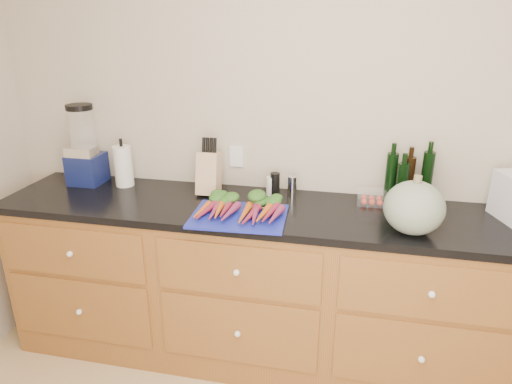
% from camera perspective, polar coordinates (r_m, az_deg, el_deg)
% --- Properties ---
extents(wall_back, '(4.10, 0.05, 2.60)m').
position_cam_1_polar(wall_back, '(2.57, 10.84, 7.63)').
color(wall_back, '#C1B4A0').
rests_on(wall_back, ground).
extents(cabinets, '(3.60, 0.64, 0.90)m').
position_cam_1_polar(cabinets, '(2.60, 9.32, -12.58)').
color(cabinets, brown).
rests_on(cabinets, ground).
extents(countertop, '(3.64, 0.62, 0.04)m').
position_cam_1_polar(countertop, '(2.38, 9.97, -3.03)').
color(countertop, black).
rests_on(countertop, cabinets).
extents(cutting_board, '(0.49, 0.38, 0.01)m').
position_cam_1_polar(cutting_board, '(2.28, -2.15, -3.05)').
color(cutting_board, '#16219A').
rests_on(cutting_board, countertop).
extents(carrots, '(0.41, 0.30, 0.06)m').
position_cam_1_polar(carrots, '(2.31, -1.92, -1.97)').
color(carrots, '#BF5416').
rests_on(carrots, cutting_board).
extents(squash, '(0.28, 0.28, 0.25)m').
position_cam_1_polar(squash, '(2.20, 19.15, -1.87)').
color(squash, slate).
rests_on(squash, countertop).
extents(blender_appliance, '(0.19, 0.19, 0.47)m').
position_cam_1_polar(blender_appliance, '(2.89, -20.65, 4.97)').
color(blender_appliance, '#10194D').
rests_on(blender_appliance, countertop).
extents(paper_towel, '(0.11, 0.11, 0.24)m').
position_cam_1_polar(paper_towel, '(2.80, -16.25, 3.13)').
color(paper_towel, white).
rests_on(paper_towel, countertop).
extents(knife_block, '(0.12, 0.12, 0.24)m').
position_cam_1_polar(knife_block, '(2.58, -5.89, 2.34)').
color(knife_block, tan).
rests_on(knife_block, countertop).
extents(grinder_salt, '(0.05, 0.05, 0.11)m').
position_cam_1_polar(grinder_salt, '(2.56, 1.81, 0.72)').
color(grinder_salt, silver).
rests_on(grinder_salt, countertop).
extents(grinder_pepper, '(0.05, 0.05, 0.13)m').
position_cam_1_polar(grinder_pepper, '(2.55, 2.40, 0.96)').
color(grinder_pepper, black).
rests_on(grinder_pepper, countertop).
extents(canister_chrome, '(0.05, 0.05, 0.12)m').
position_cam_1_polar(canister_chrome, '(2.54, 4.56, 0.67)').
color(canister_chrome, silver).
rests_on(canister_chrome, countertop).
extents(tomato_box, '(0.15, 0.12, 0.07)m').
position_cam_1_polar(tomato_box, '(2.52, 14.30, -0.65)').
color(tomato_box, white).
rests_on(tomato_box, countertop).
extents(bottles, '(0.24, 0.12, 0.29)m').
position_cam_1_polar(bottles, '(2.54, 18.37, 1.41)').
color(bottles, black).
rests_on(bottles, countertop).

